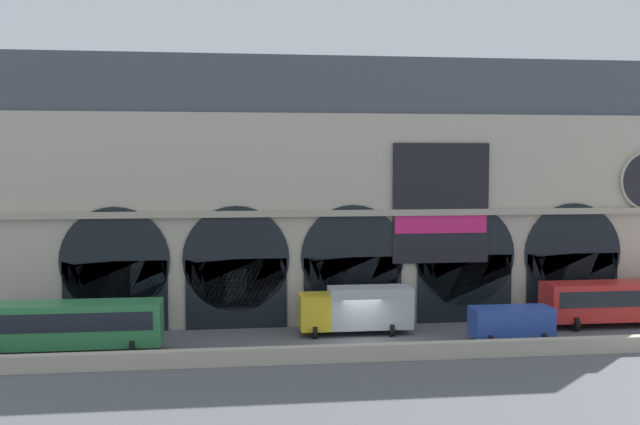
{
  "coord_description": "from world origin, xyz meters",
  "views": [
    {
      "loc": [
        -8.72,
        -45.49,
        11.55
      ],
      "look_at": [
        -2.31,
        5.0,
        7.97
      ],
      "focal_mm": 41.33,
      "sensor_mm": 36.0,
      "label": 1
    }
  ],
  "objects_px": {
    "bus_east": "(620,301)",
    "van_mideast": "(511,322)",
    "bus_west": "(69,325)",
    "box_truck_center": "(357,309)"
  },
  "relations": [
    {
      "from": "bus_west",
      "to": "van_mideast",
      "type": "bearing_deg",
      "value": -0.57
    },
    {
      "from": "bus_east",
      "to": "van_mideast",
      "type": "bearing_deg",
      "value": -160.95
    },
    {
      "from": "bus_west",
      "to": "bus_east",
      "type": "distance_m",
      "value": 36.85
    },
    {
      "from": "bus_west",
      "to": "bus_east",
      "type": "relative_size",
      "value": 1.0
    },
    {
      "from": "van_mideast",
      "to": "box_truck_center",
      "type": "bearing_deg",
      "value": 161.2
    },
    {
      "from": "van_mideast",
      "to": "bus_east",
      "type": "distance_m",
      "value": 9.78
    },
    {
      "from": "van_mideast",
      "to": "bus_east",
      "type": "xyz_separation_m",
      "value": [
        9.23,
        3.19,
        0.54
      ]
    },
    {
      "from": "bus_west",
      "to": "van_mideast",
      "type": "distance_m",
      "value": 27.51
    },
    {
      "from": "bus_west",
      "to": "box_truck_center",
      "type": "bearing_deg",
      "value": 9.32
    },
    {
      "from": "box_truck_center",
      "to": "van_mideast",
      "type": "height_order",
      "value": "box_truck_center"
    }
  ]
}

